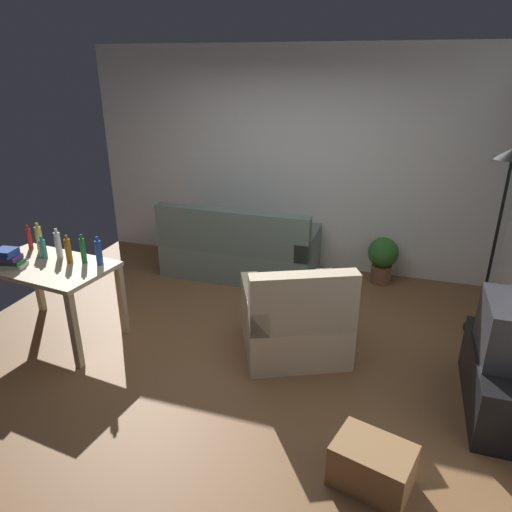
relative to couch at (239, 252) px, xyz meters
The scene contains 17 objects.
ground_plane 1.68m from the couch, 73.66° to the right, with size 5.20×4.40×0.02m, color brown.
wall_rear 1.30m from the couch, 52.78° to the left, with size 5.20×0.10×2.70m, color white.
couch is the anchor object (origin of this frame).
tv_stand 3.22m from the couch, 32.55° to the right, with size 0.44×1.10×0.48m.
torchiere_lamp 2.98m from the couch, 11.21° to the right, with size 0.32×0.32×1.81m.
desk 2.27m from the couch, 122.55° to the right, with size 1.27×0.84×0.76m.
potted_plant 1.74m from the couch, 10.36° to the left, with size 0.36×0.36×0.57m.
armchair 1.81m from the couch, 54.12° to the right, with size 1.17×1.14×0.92m.
storage_box 3.33m from the couch, 55.90° to the right, with size 0.48×0.34×0.30m, color olive.
bottle_red 2.36m from the couch, 135.67° to the right, with size 0.05×0.05×0.24m.
bottle_squat 2.29m from the couch, 131.86° to the right, with size 0.06×0.06×0.30m.
bottle_tall 2.28m from the couch, 127.11° to the right, with size 0.06×0.06×0.22m.
bottle_clear 2.17m from the couch, 125.04° to the right, with size 0.06×0.06×0.29m.
bottle_amber 2.14m from the couch, 119.92° to the right, with size 0.06×0.06×0.27m.
bottle_green 2.05m from the couch, 117.11° to the right, with size 0.05×0.05×0.28m.
bottle_blue 1.98m from the couch, 112.79° to the right, with size 0.06×0.06×0.27m.
book_stack 2.58m from the couch, 125.92° to the right, with size 0.28×0.22×0.18m.
Camera 1 is at (1.38, -3.49, 2.48)m, focal length 32.92 mm.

